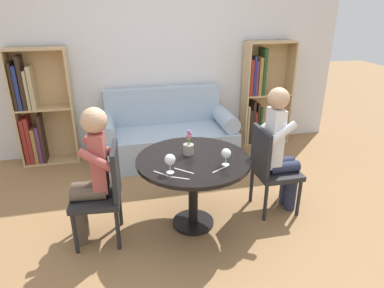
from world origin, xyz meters
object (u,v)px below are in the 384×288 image
Objects in this scene: bookshelf_left at (37,111)px; chair_left at (104,190)px; chair_right at (270,166)px; person_left at (91,173)px; wine_glass_right at (226,154)px; flower_vase at (189,146)px; person_right at (280,148)px; bookshelf_right at (260,96)px; wine_glass_left at (170,160)px; couch at (167,136)px.

chair_left is (0.82, -1.85, -0.21)m from bookshelf_left.
chair_left is at bearing 93.50° from chair_right.
person_left is at bearing -93.35° from chair_left.
flower_vase is at bearing 132.28° from wine_glass_right.
bookshelf_left is at bearing 55.18° from person_right.
person_right is (-0.54, -1.75, -0.02)m from bookshelf_right.
wine_glass_left is 0.69× the size of flower_vase.
wine_glass_right is (0.49, 0.03, -0.01)m from wine_glass_left.
person_right reaches higher than wine_glass_left.
wine_glass_left is (-0.25, -1.79, 0.51)m from couch.
wine_glass_left is 0.49m from wine_glass_right.
chair_left is 3.71× the size of flower_vase.
bookshelf_left is 2.47m from wine_glass_left.
wine_glass_left is at bearing -129.32° from bookshelf_right.
person_left reaches higher than flower_vase.
wine_glass_left is (-1.14, -0.30, 0.14)m from person_right.
chair_right is 3.71× the size of flower_vase.
person_right is 0.71m from wine_glass_right.
chair_left is 0.85m from flower_vase.
wine_glass_right is (1.05, -0.17, 0.32)m from chair_left.
bookshelf_right is 2.96m from person_left.
chair_left is 0.72× the size of person_left.
person_left is 0.69m from wine_glass_left.
chair_left is at bearing -116.92° from couch.
chair_right is 1.71m from person_left.
bookshelf_right is at bearing 50.68° from wine_glass_left.
person_right reaches higher than couch.
couch is at bearing -169.51° from bookshelf_right.
couch is 1.69m from bookshelf_left.
chair_right is (0.80, -1.49, 0.18)m from couch.
couch is 1.44× the size of person_left.
chair_right is 0.87m from flower_vase.
flower_vase is at bearing 104.01° from chair_left.
person_left is at bearing 92.91° from chair_right.
bookshelf_right is 2.34m from wine_glass_right.
wine_glass_right is at bearing 112.15° from person_right.
chair_right is (2.43, -1.75, -0.21)m from bookshelf_left.
couch is 2.00× the size of chair_right.
bookshelf_left is 6.16× the size of flower_vase.
bookshelf_right is 1.87m from chair_right.
bookshelf_left and bookshelf_right have the same top height.
person_right is at bearing 22.15° from wine_glass_right.
person_left is (-2.32, -1.84, -0.03)m from bookshelf_right.
chair_left is 5.41× the size of wine_glass_left.
chair_left reaches higher than wine_glass_left.
wine_glass_right is 0.39m from flower_vase.
person_right is 1.18m from wine_glass_left.
wine_glass_left is at bearing -97.89° from couch.
bookshelf_left reaches higher than couch.
bookshelf_left is at bearing 54.24° from chair_right.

